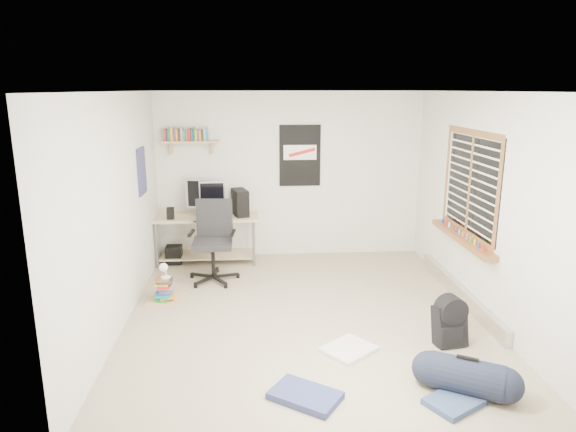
{
  "coord_description": "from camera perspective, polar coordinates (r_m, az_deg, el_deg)",
  "views": [
    {
      "loc": [
        -0.57,
        -5.43,
        2.53
      ],
      "look_at": [
        -0.16,
        0.35,
        1.09
      ],
      "focal_mm": 32.0,
      "sensor_mm": 36.0,
      "label": 1
    }
  ],
  "objects": [
    {
      "name": "floor",
      "position": [
        6.02,
        1.82,
        -10.92
      ],
      "size": [
        4.0,
        4.5,
        0.01
      ],
      "primitive_type": "cube",
      "color": "gray",
      "rests_on": "ground"
    },
    {
      "name": "ceiling",
      "position": [
        5.46,
        2.03,
        13.72
      ],
      "size": [
        4.0,
        4.5,
        0.01
      ],
      "primitive_type": "cube",
      "color": "white",
      "rests_on": "ground"
    },
    {
      "name": "back_wall",
      "position": [
        7.82,
        0.21,
        4.55
      ],
      "size": [
        4.0,
        0.01,
        2.5
      ],
      "primitive_type": "cube",
      "color": "silver",
      "rests_on": "ground"
    },
    {
      "name": "left_wall",
      "position": [
        5.76,
        -18.33,
        0.43
      ],
      "size": [
        0.01,
        4.5,
        2.5
      ],
      "primitive_type": "cube",
      "color": "silver",
      "rests_on": "ground"
    },
    {
      "name": "right_wall",
      "position": [
        6.15,
        20.85,
        1.04
      ],
      "size": [
        0.01,
        4.5,
        2.5
      ],
      "primitive_type": "cube",
      "color": "silver",
      "rests_on": "ground"
    },
    {
      "name": "desk",
      "position": [
        7.77,
        -8.99,
        -2.37
      ],
      "size": [
        1.52,
        0.66,
        0.69
      ],
      "primitive_type": "cube",
      "rotation": [
        0.0,
        0.0,
        -0.0
      ],
      "color": "#CCB68D",
      "rests_on": "floor"
    },
    {
      "name": "monitor_left",
      "position": [
        7.61,
        -9.77,
        1.46
      ],
      "size": [
        0.4,
        0.17,
        0.43
      ],
      "primitive_type": "cube",
      "rotation": [
        0.0,
        0.0,
        -0.18
      ],
      "color": "#A2A1A6",
      "rests_on": "desk"
    },
    {
      "name": "monitor_right",
      "position": [
        7.52,
        -8.37,
        1.27
      ],
      "size": [
        0.38,
        0.12,
        0.41
      ],
      "primitive_type": "cube",
      "rotation": [
        0.0,
        0.0,
        0.07
      ],
      "color": "#B2B1B6",
      "rests_on": "desk"
    },
    {
      "name": "pc_tower",
      "position": [
        7.57,
        -5.35,
        1.43
      ],
      "size": [
        0.28,
        0.42,
        0.4
      ],
      "primitive_type": "cube",
      "rotation": [
        0.0,
        0.0,
        0.27
      ],
      "color": "black",
      "rests_on": "desk"
    },
    {
      "name": "keyboard",
      "position": [
        7.45,
        -10.38,
        -0.48
      ],
      "size": [
        0.4,
        0.2,
        0.02
      ],
      "primitive_type": "cube",
      "rotation": [
        0.0,
        0.0,
        -0.17
      ],
      "color": "black",
      "rests_on": "desk"
    },
    {
      "name": "speaker_left",
      "position": [
        7.53,
        -12.93,
        0.23
      ],
      "size": [
        0.1,
        0.1,
        0.19
      ],
      "primitive_type": "cube",
      "rotation": [
        0.0,
        0.0,
        -0.04
      ],
      "color": "black",
      "rests_on": "desk"
    },
    {
      "name": "speaker_right",
      "position": [
        7.38,
        -7.45,
        0.24
      ],
      "size": [
        0.11,
        0.11,
        0.2
      ],
      "primitive_type": "cube",
      "rotation": [
        0.0,
        0.0,
        0.08
      ],
      "color": "black",
      "rests_on": "desk"
    },
    {
      "name": "office_chair",
      "position": [
        6.93,
        -8.38,
        -3.3
      ],
      "size": [
        0.77,
        0.77,
        1.09
      ],
      "primitive_type": "cube",
      "rotation": [
        0.0,
        0.0,
        -0.08
      ],
      "color": "black",
      "rests_on": "floor"
    },
    {
      "name": "wall_shelf",
      "position": [
        7.66,
        -10.71,
        8.12
      ],
      "size": [
        0.8,
        0.22,
        0.24
      ],
      "primitive_type": "cube",
      "color": "tan",
      "rests_on": "back_wall"
    },
    {
      "name": "poster_back_wall",
      "position": [
        7.76,
        1.34,
        6.72
      ],
      "size": [
        0.62,
        0.03,
        0.92
      ],
      "primitive_type": "cube",
      "color": "black",
      "rests_on": "back_wall"
    },
    {
      "name": "poster_left_wall",
      "position": [
        6.86,
        -15.94,
        4.81
      ],
      "size": [
        0.02,
        0.42,
        0.6
      ],
      "primitive_type": "cube",
      "color": "navy",
      "rests_on": "left_wall"
    },
    {
      "name": "window",
      "position": [
        6.36,
        19.44,
        3.4
      ],
      "size": [
        0.1,
        1.5,
        1.26
      ],
      "primitive_type": "cube",
      "color": "brown",
      "rests_on": "right_wall"
    },
    {
      "name": "baseboard_heater",
      "position": [
        6.72,
        18.54,
        -8.06
      ],
      "size": [
        0.08,
        2.5,
        0.18
      ],
      "primitive_type": "cube",
      "color": "#B7B2A8",
      "rests_on": "floor"
    },
    {
      "name": "backpack",
      "position": [
        5.54,
        17.51,
        -11.55
      ],
      "size": [
        0.34,
        0.29,
        0.41
      ],
      "primitive_type": "cube",
      "rotation": [
        0.0,
        0.0,
        0.17
      ],
      "color": "black",
      "rests_on": "floor"
    },
    {
      "name": "duffel_bag",
      "position": [
        4.81,
        19.16,
        -16.66
      ],
      "size": [
        0.43,
        0.43,
        0.62
      ],
      "primitive_type": "cylinder",
      "rotation": [
        0.0,
        0.0,
        -0.52
      ],
      "color": "black",
      "rests_on": "floor"
    },
    {
      "name": "tshirt",
      "position": [
        5.28,
        6.77,
        -14.49
      ],
      "size": [
        0.62,
        0.61,
        0.04
      ],
      "primitive_type": "cube",
      "rotation": [
        0.0,
        0.0,
        0.67
      ],
      "color": "silver",
      "rests_on": "floor"
    },
    {
      "name": "jeans_a",
      "position": [
        4.55,
        1.93,
        -19.33
      ],
      "size": [
        0.67,
        0.62,
        0.06
      ],
      "primitive_type": "cube",
      "rotation": [
        0.0,
        0.0,
        -0.61
      ],
      "color": "navy",
      "rests_on": "floor"
    },
    {
      "name": "jeans_b",
      "position": [
        4.69,
        17.94,
        -19.06
      ],
      "size": [
        0.54,
        0.5,
        0.05
      ],
      "primitive_type": "cube",
      "rotation": [
        0.0,
        0.0,
        0.53
      ],
      "color": "navy",
      "rests_on": "floor"
    },
    {
      "name": "book_stack",
      "position": [
        6.52,
        -13.51,
        -7.85
      ],
      "size": [
        0.48,
        0.43,
        0.28
      ],
      "primitive_type": "cube",
      "rotation": [
        0.0,
        0.0,
        0.23
      ],
      "color": "brown",
      "rests_on": "floor"
    },
    {
      "name": "desk_lamp",
      "position": [
        6.41,
        -13.48,
        -6.01
      ],
      "size": [
        0.17,
        0.22,
        0.19
      ],
      "primitive_type": "cube",
      "rotation": [
        0.0,
        0.0,
        0.31
      ],
      "color": "silver",
      "rests_on": "book_stack"
    },
    {
      "name": "subwoofer",
      "position": [
        7.81,
        -12.55,
        -4.19
      ],
      "size": [
        0.23,
        0.23,
        0.26
      ],
      "primitive_type": "cube",
      "rotation": [
        0.0,
        0.0,
        -0.01
      ],
      "color": "black",
      "rests_on": "floor"
    }
  ]
}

